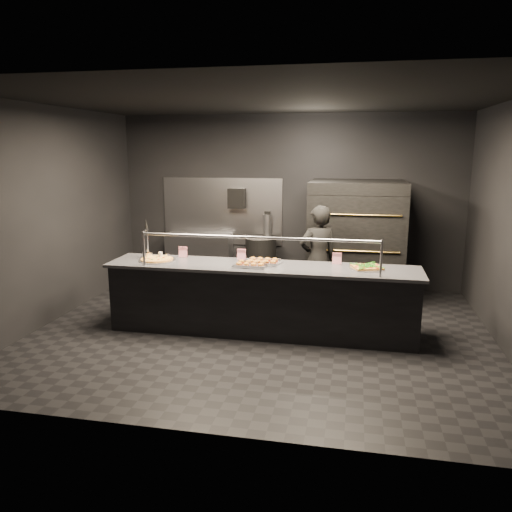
# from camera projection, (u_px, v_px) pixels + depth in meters

# --- Properties ---
(room) EXTENTS (6.04, 6.00, 3.00)m
(room) POSITION_uv_depth(u_px,v_px,m) (260.00, 221.00, 6.44)
(room) COLOR black
(room) RESTS_ON ground
(service_counter) EXTENTS (4.10, 0.78, 1.37)m
(service_counter) POSITION_uv_depth(u_px,v_px,m) (261.00, 299.00, 6.61)
(service_counter) COLOR black
(service_counter) RESTS_ON ground
(pizza_oven) EXTENTS (1.50, 1.23, 1.91)m
(pizza_oven) POSITION_uv_depth(u_px,v_px,m) (356.00, 240.00, 8.09)
(pizza_oven) COLOR black
(pizza_oven) RESTS_ON ground
(prep_shelf) EXTENTS (1.20, 0.35, 0.90)m
(prep_shelf) POSITION_uv_depth(u_px,v_px,m) (199.00, 258.00, 9.14)
(prep_shelf) COLOR #99999E
(prep_shelf) RESTS_ON ground
(towel_dispenser) EXTENTS (0.30, 0.20, 0.35)m
(towel_dispenser) POSITION_uv_depth(u_px,v_px,m) (237.00, 198.00, 8.84)
(towel_dispenser) COLOR black
(towel_dispenser) RESTS_ON room
(fire_extinguisher) EXTENTS (0.14, 0.14, 0.51)m
(fire_extinguisher) POSITION_uv_depth(u_px,v_px,m) (267.00, 226.00, 8.85)
(fire_extinguisher) COLOR #B2B2B7
(fire_extinguisher) RESTS_ON room
(beer_tap) EXTENTS (0.14, 0.20, 0.55)m
(beer_tap) POSITION_uv_depth(u_px,v_px,m) (147.00, 247.00, 6.93)
(beer_tap) COLOR silver
(beer_tap) RESTS_ON service_counter
(round_pizza) EXTENTS (0.50, 0.50, 0.03)m
(round_pizza) POSITION_uv_depth(u_px,v_px,m) (157.00, 259.00, 6.79)
(round_pizza) COLOR silver
(round_pizza) RESTS_ON service_counter
(slider_tray_a) EXTENTS (0.47, 0.37, 0.07)m
(slider_tray_a) POSITION_uv_depth(u_px,v_px,m) (251.00, 264.00, 6.46)
(slider_tray_a) COLOR silver
(slider_tray_a) RESTS_ON service_counter
(slider_tray_b) EXTENTS (0.51, 0.43, 0.07)m
(slider_tray_b) POSITION_uv_depth(u_px,v_px,m) (263.00, 262.00, 6.61)
(slider_tray_b) COLOR silver
(slider_tray_b) RESTS_ON service_counter
(square_pizza) EXTENTS (0.44, 0.44, 0.05)m
(square_pizza) POSITION_uv_depth(u_px,v_px,m) (367.00, 267.00, 6.32)
(square_pizza) COLOR silver
(square_pizza) RESTS_ON service_counter
(condiment_jar) EXTENTS (0.15, 0.06, 0.10)m
(condiment_jar) POSITION_uv_depth(u_px,v_px,m) (163.00, 256.00, 6.88)
(condiment_jar) COLOR silver
(condiment_jar) RESTS_ON service_counter
(tent_cards) EXTENTS (2.26, 0.04, 0.15)m
(tent_cards) POSITION_uv_depth(u_px,v_px,m) (252.00, 255.00, 6.80)
(tent_cards) COLOR white
(tent_cards) RESTS_ON service_counter
(trash_bin) EXTENTS (0.54, 0.54, 0.90)m
(trash_bin) POSITION_uv_depth(u_px,v_px,m) (261.00, 263.00, 8.74)
(trash_bin) COLOR black
(trash_bin) RESTS_ON ground
(worker) EXTENTS (0.70, 0.61, 1.61)m
(worker) POSITION_uv_depth(u_px,v_px,m) (318.00, 259.00, 7.40)
(worker) COLOR black
(worker) RESTS_ON ground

